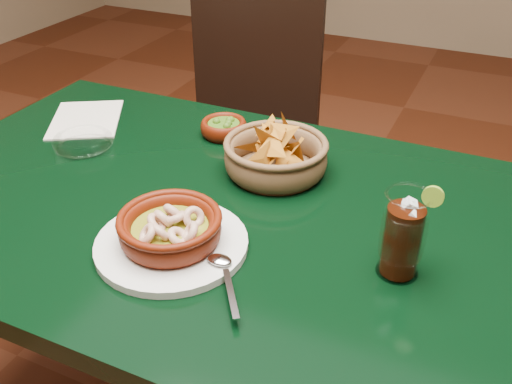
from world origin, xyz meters
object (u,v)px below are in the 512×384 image
at_px(dining_chair, 244,128).
at_px(cola_drink, 403,235).
at_px(shrimp_plate, 171,232).
at_px(chip_basket, 276,156).
at_px(dining_table, 197,239).

distance_m(dining_chair, cola_drink, 1.04).
height_order(shrimp_plate, chip_basket, chip_basket).
distance_m(shrimp_plate, cola_drink, 0.37).
relative_size(dining_chair, cola_drink, 5.84).
relative_size(dining_table, chip_basket, 4.94).
height_order(dining_table, cola_drink, cola_drink).
bearing_deg(dining_chair, dining_table, -71.60).
height_order(dining_table, dining_chair, dining_chair).
bearing_deg(cola_drink, chip_basket, 145.07).
height_order(dining_chair, chip_basket, dining_chair).
bearing_deg(dining_chair, chip_basket, -58.62).
xyz_separation_m(dining_table, dining_chair, (-0.24, 0.71, -0.12)).
bearing_deg(dining_table, chip_basket, 55.35).
xyz_separation_m(dining_chair, chip_basket, (0.34, -0.56, 0.25)).
bearing_deg(dining_table, dining_chair, 108.40).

